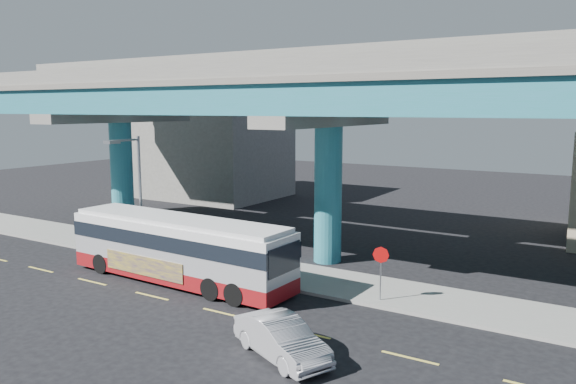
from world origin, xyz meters
The scene contains 10 objects.
ground centered at (0.00, 0.00, 0.00)m, with size 120.00×120.00×0.00m, color black.
sidewalk centered at (0.00, 5.50, 0.07)m, with size 70.00×4.00×0.15m, color gray.
lane_markings centered at (0.00, -0.30, 0.01)m, with size 58.00×0.12×0.01m.
viaduct centered at (0.00, 9.11, 9.14)m, with size 52.00×12.40×11.70m.
building_concrete centered at (-20.00, 24.00, 4.50)m, with size 12.00×10.00×9.00m, color gray.
transit_bus centered at (-4.41, 1.96, 1.74)m, with size 12.43×3.05×3.17m.
sedan centered at (4.29, -2.54, 0.68)m, with size 4.38×3.06×1.37m, color #A0A0A5.
parked_car centered at (-12.18, 5.60, 0.83)m, with size 4.31×2.87×1.36m, color #323238.
street_lamp centered at (-9.01, 3.47, 4.57)m, with size 0.50×2.24×6.70m.
stop_sign centered at (5.07, 4.18, 1.83)m, with size 0.70×0.18×2.36m.
Camera 1 is at (13.87, -17.68, 8.34)m, focal length 35.00 mm.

